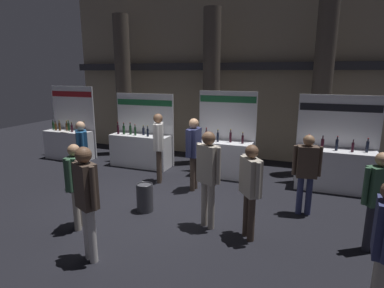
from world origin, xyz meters
TOP-DOWN VIEW (x-y plane):
  - ground_plane at (0.00, 0.00)m, footprint 24.00×24.00m
  - hall_colonnade at (0.00, 4.33)m, footprint 11.09×1.40m
  - exhibitor_booth_0 at (-4.58, 2.22)m, footprint 1.68×0.69m
  - exhibitor_booth_1 at (-1.88, 2.32)m, footprint 1.96×0.66m
  - exhibitor_booth_2 at (0.78, 2.30)m, footprint 1.65×0.66m
  - exhibitor_booth_3 at (3.63, 2.25)m, footprint 1.92×0.66m
  - trash_bin at (-0.16, -0.53)m, footprint 0.35×0.35m
  - visitor_0 at (2.09, -0.86)m, footprint 0.44×0.51m
  - visitor_1 at (0.37, 0.99)m, footprint 0.27×0.58m
  - visitor_2 at (4.07, -0.52)m, footprint 0.50×0.41m
  - visitor_3 at (-0.08, -2.40)m, footprint 0.49×0.36m
  - visitor_4 at (-0.96, -1.62)m, footprint 0.33×0.54m
  - visitor_5 at (-0.69, 1.20)m, footprint 0.36×0.55m
  - visitor_6 at (1.29, -0.73)m, footprint 0.52×0.37m
  - visitor_7 at (2.98, 0.51)m, footprint 0.56×0.32m
  - visitor_9 at (-2.24, 0.09)m, footprint 0.47×0.47m

SIDE VIEW (x-z plane):
  - ground_plane at x=0.00m, z-range 0.00..0.00m
  - trash_bin at x=-0.16m, z-range 0.00..0.60m
  - exhibitor_booth_1 at x=-1.88m, z-range -0.53..1.70m
  - exhibitor_booth_0 at x=-4.58m, z-range -0.61..1.81m
  - exhibitor_booth_2 at x=0.78m, z-range -0.58..1.78m
  - exhibitor_booth_3 at x=3.63m, z-range -0.56..1.78m
  - visitor_4 at x=-0.96m, z-range 0.16..1.78m
  - visitor_2 at x=4.07m, z-range 0.16..1.83m
  - visitor_7 at x=2.98m, z-range 0.17..1.85m
  - visitor_0 at x=2.09m, z-range 0.17..1.88m
  - visitor_9 at x=-2.24m, z-range 0.18..1.89m
  - visitor_1 at x=0.37m, z-range 0.19..1.99m
  - visitor_3 at x=-0.08m, z-range 0.18..2.01m
  - visitor_6 at x=1.29m, z-range 0.19..2.04m
  - visitor_5 at x=-0.69m, z-range 0.19..2.04m
  - hall_colonnade at x=0.00m, z-range -0.07..5.48m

